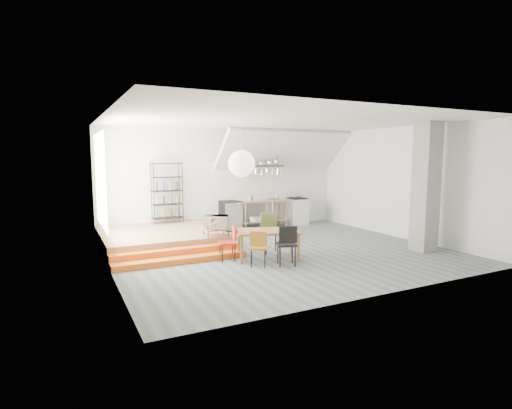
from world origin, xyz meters
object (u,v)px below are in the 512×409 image
stove (297,211)px  mini_fridge (230,216)px  rolling_cart (256,211)px  dining_table (268,233)px

stove → mini_fridge: stove is taller
rolling_cart → stove: bearing=17.5°
stove → dining_table: 4.81m
mini_fridge → dining_table: bearing=-99.4°
mini_fridge → stove: bearing=-1.0°
dining_table → mini_fridge: bearing=99.1°
stove → mini_fridge: bearing=179.0°
stove → mini_fridge: (-2.50, 0.04, -0.01)m
dining_table → rolling_cart: bearing=86.3°
stove → rolling_cart: (-1.80, -0.46, 0.15)m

